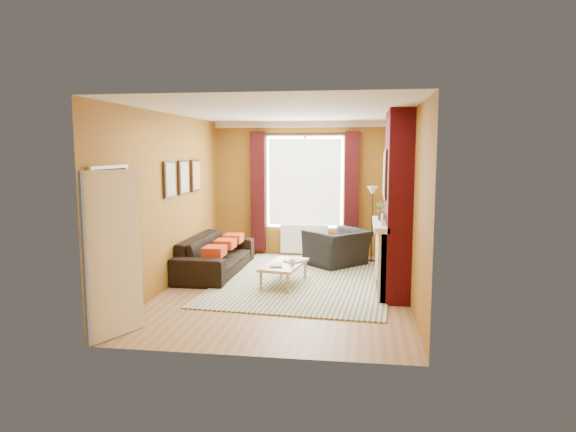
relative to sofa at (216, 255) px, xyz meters
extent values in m
plane|color=olive|center=(1.42, -0.91, -0.33)|extent=(5.50, 5.50, 0.00)
cube|color=#8B5D1A|center=(1.42, 1.84, 1.07)|extent=(3.80, 0.02, 2.80)
cube|color=#8B5D1A|center=(1.42, -3.66, 1.07)|extent=(3.80, 0.02, 2.80)
cube|color=#8B5D1A|center=(3.32, -0.91, 1.07)|extent=(0.02, 5.50, 2.80)
cube|color=#8B5D1A|center=(-0.48, -0.91, 1.07)|extent=(0.02, 5.50, 2.80)
cube|color=silver|center=(1.42, -0.91, 2.47)|extent=(3.80, 5.50, 0.01)
cube|color=#41090D|center=(3.14, -0.91, 1.07)|extent=(0.35, 1.40, 2.80)
cube|color=white|center=(2.95, -0.91, 0.22)|extent=(0.12, 1.30, 1.10)
cube|color=white|center=(2.90, -0.91, 0.75)|extent=(0.22, 1.40, 0.08)
cube|color=white|center=(2.93, -1.49, 0.19)|extent=(0.16, 0.14, 1.04)
cube|color=white|center=(2.93, -0.33, 0.19)|extent=(0.16, 0.14, 1.04)
cube|color=black|center=(2.98, -0.91, 0.12)|extent=(0.06, 0.80, 0.90)
cube|color=black|center=(2.96, -0.91, -0.30)|extent=(0.20, 1.00, 0.06)
cube|color=white|center=(2.91, -1.26, 0.87)|extent=(0.03, 0.12, 0.16)
cube|color=black|center=(2.91, -1.01, 0.86)|extent=(0.03, 0.10, 0.14)
cylinder|color=black|center=(2.91, -0.76, 0.85)|extent=(0.10, 0.10, 0.12)
cube|color=black|center=(2.96, -0.91, 1.52)|extent=(0.03, 0.60, 0.75)
cube|color=#AD983A|center=(2.93, -0.91, 1.52)|extent=(0.01, 0.52, 0.66)
cube|color=white|center=(1.42, 1.80, 2.41)|extent=(3.80, 0.08, 0.12)
cube|color=white|center=(1.42, 1.81, 1.22)|extent=(1.60, 0.04, 1.90)
cube|color=white|center=(1.42, 1.77, 1.22)|extent=(1.50, 0.02, 1.80)
cube|color=white|center=(1.42, 1.79, 1.22)|extent=(0.06, 0.04, 1.90)
cube|color=#3A0D0E|center=(0.44, 1.72, 1.02)|extent=(0.30, 0.16, 2.50)
cube|color=#3A0D0E|center=(2.40, 1.72, 1.02)|extent=(0.30, 0.16, 2.50)
cylinder|color=black|center=(1.42, 1.72, 2.22)|extent=(2.30, 0.05, 0.05)
cube|color=white|center=(1.42, 1.74, 0.02)|extent=(1.00, 0.10, 0.60)
cube|color=white|center=(0.97, 1.68, 0.02)|extent=(0.04, 0.03, 0.56)
cube|color=white|center=(1.08, 1.68, 0.02)|extent=(0.04, 0.03, 0.56)
cube|color=white|center=(1.19, 1.68, 0.02)|extent=(0.04, 0.03, 0.56)
cube|color=white|center=(1.30, 1.68, 0.02)|extent=(0.04, 0.03, 0.56)
cube|color=white|center=(1.41, 1.68, 0.02)|extent=(0.04, 0.03, 0.56)
cube|color=white|center=(1.52, 1.68, 0.02)|extent=(0.04, 0.03, 0.56)
cube|color=white|center=(1.63, 1.68, 0.02)|extent=(0.04, 0.03, 0.56)
cube|color=white|center=(1.74, 1.68, 0.02)|extent=(0.04, 0.03, 0.56)
cube|color=white|center=(1.85, 1.68, 0.02)|extent=(0.04, 0.03, 0.56)
cube|color=black|center=(-0.45, -1.01, 1.42)|extent=(0.04, 0.44, 0.58)
cube|color=yellow|center=(-0.43, -1.01, 1.42)|extent=(0.01, 0.38, 0.52)
cube|color=black|center=(-0.45, -0.36, 1.42)|extent=(0.04, 0.44, 0.58)
cube|color=#309264|center=(-0.43, -0.36, 1.42)|extent=(0.01, 0.38, 0.52)
cube|color=black|center=(-0.45, 0.29, 1.42)|extent=(0.04, 0.44, 0.58)
cube|color=#BE482F|center=(-0.43, 0.29, 1.42)|extent=(0.01, 0.38, 0.52)
cube|color=white|center=(-0.46, -2.96, 0.67)|extent=(0.05, 0.94, 2.06)
cube|color=black|center=(-0.44, -2.96, 0.67)|extent=(0.02, 0.80, 1.98)
cube|color=white|center=(-0.26, -3.32, 0.67)|extent=(0.37, 0.74, 1.98)
imported|color=#427C37|center=(2.91, -0.46, 0.92)|extent=(0.14, 0.10, 0.27)
cube|color=#B52E0F|center=(0.15, -0.60, 0.18)|extent=(0.34, 0.40, 0.16)
cube|color=#B52E0F|center=(0.15, 0.10, 0.18)|extent=(0.34, 0.40, 0.16)
cube|color=#B52E0F|center=(0.15, 0.70, 0.18)|extent=(0.34, 0.40, 0.16)
cube|color=#365395|center=(1.68, -0.33, -0.32)|extent=(3.12, 4.12, 0.02)
imported|color=black|center=(0.00, 0.00, 0.00)|extent=(0.94, 2.31, 0.67)
imported|color=black|center=(2.16, 0.88, 0.01)|extent=(1.41, 1.42, 0.69)
cube|color=tan|center=(1.36, -0.70, 0.01)|extent=(0.73, 1.18, 0.05)
cylinder|color=tan|center=(1.06, -1.16, -0.17)|extent=(0.05, 0.05, 0.32)
cylinder|color=tan|center=(1.50, -1.23, -0.17)|extent=(0.05, 0.05, 0.32)
cylinder|color=tan|center=(1.22, -0.17, -0.17)|extent=(0.05, 0.05, 0.32)
cylinder|color=tan|center=(1.66, -0.25, -0.17)|extent=(0.05, 0.05, 0.32)
cylinder|color=olive|center=(2.01, 1.00, -0.13)|extent=(0.43, 0.43, 0.41)
cylinder|color=black|center=(2.81, 1.34, -0.32)|extent=(0.23, 0.23, 0.03)
cylinder|color=black|center=(2.81, 1.34, 0.39)|extent=(0.02, 0.02, 1.39)
cone|color=beige|center=(2.81, 1.34, 1.09)|extent=(0.23, 0.23, 0.17)
imported|color=#999999|center=(1.16, -0.92, 0.05)|extent=(0.24, 0.30, 0.03)
imported|color=#999999|center=(1.43, -0.46, 0.05)|extent=(0.40, 0.41, 0.03)
imported|color=#999999|center=(1.52, -0.82, 0.08)|extent=(0.12, 0.12, 0.09)
cube|color=#252528|center=(1.36, -0.56, 0.04)|extent=(0.06, 0.15, 0.02)
camera|label=1|loc=(2.60, -8.85, 1.88)|focal=32.00mm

